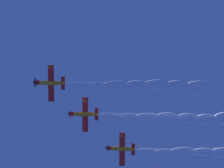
{
  "coord_description": "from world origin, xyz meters",
  "views": [
    {
      "loc": [
        38.88,
        0.2,
        1.54
      ],
      "look_at": [
        10.78,
        13.86,
        91.59
      ],
      "focal_mm": 60.15,
      "sensor_mm": 36.0,
      "label": 1
    }
  ],
  "objects": [
    {
      "name": "airplane_lead",
      "position": [
        3.74,
        -0.61,
        92.46
      ],
      "size": [
        9.04,
        8.43,
        3.19
      ],
      "color": "orange"
    },
    {
      "name": "smoke_trail_lead",
      "position": [
        16.11,
        25.11,
        90.52
      ],
      "size": [
        17.93,
        34.41,
        4.55
      ],
      "color": "white"
    },
    {
      "name": "airplane_left_wingman",
      "position": [
        -1.07,
        11.09,
        94.12
      ],
      "size": [
        8.94,
        8.41,
        3.3
      ],
      "color": "orange"
    },
    {
      "name": "airplane_right_wingman",
      "position": [
        -5.96,
        24.62,
        93.75
      ],
      "size": [
        9.03,
        8.44,
        3.33
      ],
      "color": "orange"
    },
    {
      "name": "smoke_trail_left_wingman",
      "position": [
        11.18,
        36.86,
        92.12
      ],
      "size": [
        18.22,
        34.42,
        4.84
      ],
      "color": "white"
    }
  ]
}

